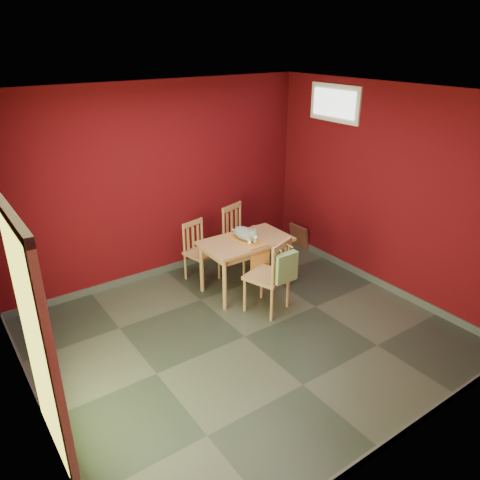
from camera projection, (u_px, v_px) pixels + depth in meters
ground at (245, 337)px, 5.42m from camera, size 4.50×4.50×0.00m
room_shell at (245, 333)px, 5.40m from camera, size 4.50×4.50×4.50m
doorway at (35, 339)px, 3.49m from camera, size 0.06×1.01×2.13m
window at (335, 103)px, 6.40m from camera, size 0.05×0.90×0.50m
outlet_plate at (253, 229)px, 7.63m from camera, size 0.08×0.02×0.12m
dining_table at (246, 246)px, 6.20m from camera, size 1.17×0.69×0.73m
table_runner at (251, 246)px, 6.10m from camera, size 0.30×0.62×0.32m
chair_far_left at (200, 250)px, 6.56m from camera, size 0.47×0.47×0.85m
chair_far_right at (239, 236)px, 6.89m from camera, size 0.55×0.55×0.95m
chair_near at (270, 275)px, 5.75m from camera, size 0.59×0.59×0.98m
tote_bag at (286, 267)px, 5.54m from camera, size 0.31×0.19×0.43m
cat at (245, 231)px, 6.14m from camera, size 0.40×0.50×0.22m
picture_frame at (299, 236)px, 7.63m from camera, size 0.14×0.39×0.38m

